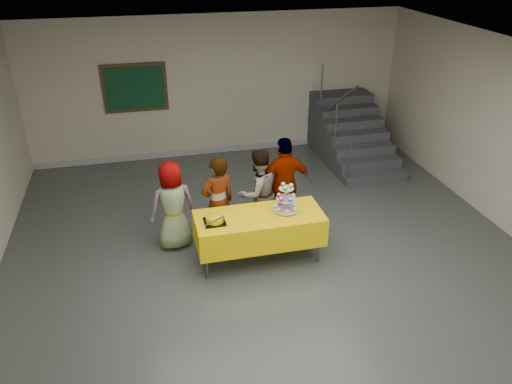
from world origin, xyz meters
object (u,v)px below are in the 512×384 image
bear_cake (215,219)px  schoolchild_b (218,203)px  schoolchild_a (173,205)px  schoolchild_d (285,185)px  bake_table (259,228)px  cupcake_stand (286,201)px  noticeboard (135,88)px  staircase (349,135)px  schoolchild_c (258,193)px

bear_cake → schoolchild_b: (0.15, 0.57, -0.07)m
schoolchild_a → schoolchild_d: bearing=172.4°
bear_cake → bake_table: bearing=3.8°
cupcake_stand → bake_table: bearing=-175.1°
bake_table → cupcake_stand: size_ratio=4.22×
cupcake_stand → noticeboard: bearing=115.3°
cupcake_stand → staircase: bearing=53.7°
cupcake_stand → schoolchild_d: 0.80m
cupcake_stand → schoolchild_c: 0.79m
schoolchild_c → schoolchild_d: size_ratio=0.91×
bake_table → noticeboard: size_ratio=1.45×
bake_table → bear_cake: 0.72m
schoolchild_b → schoolchild_d: bearing=173.6°
schoolchild_b → schoolchild_d: schoolchild_d is taller
cupcake_stand → noticeboard: (-1.98, 4.18, 0.67)m
schoolchild_a → schoolchild_d: schoolchild_d is taller
bake_table → schoolchild_d: bearing=51.8°
schoolchild_a → staircase: 4.88m
bear_cake → schoolchild_b: bearing=75.3°
schoolchild_a → noticeboard: size_ratio=1.10×
schoolchild_c → schoolchild_d: schoolchild_d is taller
cupcake_stand → staircase: staircase is taller
cupcake_stand → schoolchild_d: size_ratio=0.28×
schoolchild_a → schoolchild_b: 0.70m
bear_cake → cupcake_stand: bearing=4.3°
noticeboard → bear_cake: bearing=-78.1°
schoolchild_a → schoolchild_d: (1.82, 0.10, 0.09)m
bake_table → schoolchild_b: size_ratio=1.24×
bake_table → noticeboard: bearing=110.4°
noticeboard → cupcake_stand: bearing=-64.7°
schoolchild_c → staircase: 3.77m
cupcake_stand → staircase: size_ratio=0.19×
bake_table → schoolchild_a: schoolchild_a is taller
schoolchild_c → bear_cake: bearing=25.1°
cupcake_stand → bear_cake: 1.09m
bear_cake → schoolchild_c: bearing=43.9°
schoolchild_a → schoolchild_c: 1.37m
schoolchild_d → staircase: staircase is taller
schoolchild_c → cupcake_stand: bearing=89.7°
staircase → noticeboard: noticeboard is taller
schoolchild_a → schoolchild_c: schoolchild_c is taller
schoolchild_a → cupcake_stand: bearing=146.9°
schoolchild_c → noticeboard: bearing=-82.1°
schoolchild_a → noticeboard: (-0.37, 3.52, 0.88)m
bear_cake → schoolchild_b: 0.60m
schoolchild_a → schoolchild_d: 1.82m
schoolchild_a → staircase: (4.06, 2.69, -0.23)m
schoolchild_a → schoolchild_c: size_ratio=0.98×
schoolchild_b → schoolchild_d: 1.17m
bake_table → staircase: 4.44m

